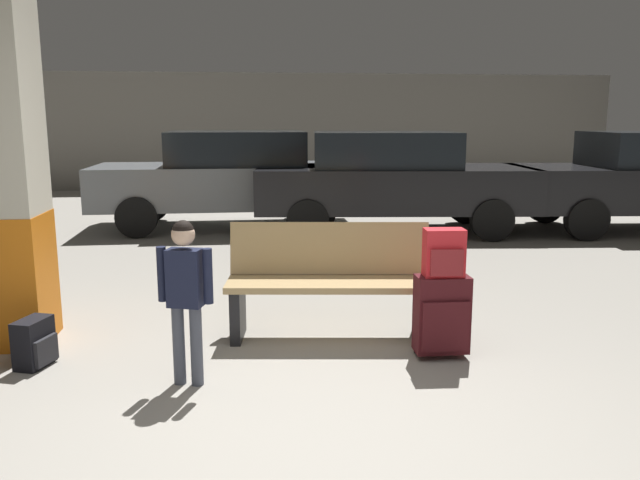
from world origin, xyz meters
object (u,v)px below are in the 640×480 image
Objects in this scene: suitcase at (442,315)px; child at (185,285)px; parked_car_near at (391,179)px; backpack_dark_floor at (35,343)px; parked_car_far at (230,176)px; backpack_bright at (444,253)px; bench at (330,281)px.

child is at bearing -171.08° from suitcase.
child is at bearing -115.03° from parked_car_near.
suitcase reaches higher than backpack_dark_floor.
child reaches higher than backpack_dark_floor.
parked_car_far and parked_car_near have the same top height.
parked_car_near is at bearing 81.30° from backpack_bright.
parked_car_near is (0.80, 5.24, 0.03)m from backpack_bright.
backpack_bright is 6.17m from parked_car_far.
child reaches higher than suitcase.
parked_car_near is (2.44, -0.71, 0.00)m from parked_car_far.
backpack_dark_floor is 0.08× the size of parked_car_far.
backpack_bright reaches higher than suitcase.
parked_car_near is at bearing -16.28° from parked_car_far.
suitcase is at bearing 51.71° from backpack_bright.
backpack_dark_floor is (-2.86, 0.16, -0.15)m from suitcase.
child is 6.09m from parked_car_near.
parked_car_far reaches higher than backpack_bright.
backpack_bright reaches higher than bench.
parked_car_far reaches higher than backpack_dark_floor.
parked_car_near reaches higher than suitcase.
bench is 4.85× the size of backpack_bright.
parked_car_far is 2.54m from parked_car_near.
backpack_bright is at bearing -98.70° from parked_car_near.
backpack_dark_floor is at bearing -168.89° from bench.
suitcase is 1.83m from child.
child is 6.23m from parked_car_far.
bench is 4.85× the size of backpack_dark_floor.
suitcase is 5.32m from parked_car_near.
child is at bearing -140.54° from bench.
parked_car_near is at bearing 64.97° from child.
suitcase is 0.45m from backpack_bright.
backpack_bright is at bearing 8.91° from child.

